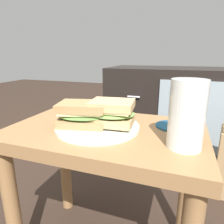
{
  "coord_description": "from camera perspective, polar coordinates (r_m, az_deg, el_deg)",
  "views": [
    {
      "loc": [
        0.2,
        -0.52,
        0.67
      ],
      "look_at": [
        0.02,
        0.0,
        0.51
      ],
      "focal_mm": 32.32,
      "sensor_mm": 36.0,
      "label": 1
    }
  ],
  "objects": [
    {
      "name": "side_table",
      "position": [
        0.63,
        -1.73,
        -12.28
      ],
      "size": [
        0.56,
        0.36,
        0.46
      ],
      "color": "olive",
      "rests_on": "ground"
    },
    {
      "name": "sandwich_back",
      "position": [
        0.57,
        0.01,
        -0.07
      ],
      "size": [
        0.14,
        0.12,
        0.07
      ],
      "color": "tan",
      "rests_on": "plate"
    },
    {
      "name": "tv_cabinet",
      "position": [
        1.51,
        17.87,
        0.75
      ],
      "size": [
        0.96,
        0.46,
        0.58
      ],
      "color": "black",
      "rests_on": "ground"
    },
    {
      "name": "sandwich_front",
      "position": [
        0.58,
        -8.3,
        -0.56
      ],
      "size": [
        0.16,
        0.13,
        0.07
      ],
      "color": "#9E7A4C",
      "rests_on": "plate"
    },
    {
      "name": "beer_glass",
      "position": [
        0.48,
        20.36,
        -1.03
      ],
      "size": [
        0.08,
        0.08,
        0.16
      ],
      "color": "silver",
      "rests_on": "side_table"
    },
    {
      "name": "coaster",
      "position": [
        0.62,
        16.81,
        -3.82
      ],
      "size": [
        0.1,
        0.1,
        0.01
      ],
      "primitive_type": "cylinder",
      "color": "navy",
      "rests_on": "side_table"
    },
    {
      "name": "plate",
      "position": [
        0.59,
        -4.11,
        -4.16
      ],
      "size": [
        0.24,
        0.24,
        0.01
      ],
      "primitive_type": "cylinder",
      "color": "silver",
      "rests_on": "side_table"
    }
  ]
}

